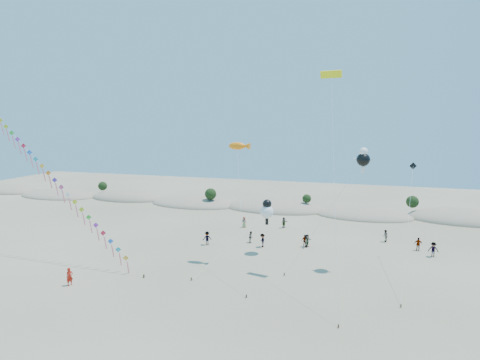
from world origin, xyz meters
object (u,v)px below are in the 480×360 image
object	(u,v)px
fish_kite	(239,146)
flyer_foreground	(70,277)
kite_train	(49,175)
parafoil_kite	(331,78)

from	to	relation	value
fish_kite	flyer_foreground	size ratio (longest dim) A/B	7.65
kite_train	parafoil_kite	size ratio (longest dim) A/B	1.22
kite_train	parafoil_kite	xyz separation A→B (m)	(31.85, 5.22, 10.63)
kite_train	fish_kite	bearing A→B (deg)	14.30
kite_train	fish_kite	size ratio (longest dim) A/B	1.89
kite_train	fish_kite	xyz separation A→B (m)	(21.80, 5.56, 3.39)
flyer_foreground	kite_train	bearing A→B (deg)	76.25
fish_kite	parafoil_kite	xyz separation A→B (m)	(10.06, -0.34, 7.24)
kite_train	flyer_foreground	world-z (taller)	kite_train
parafoil_kite	flyer_foreground	xyz separation A→B (m)	(-24.01, -11.99, -19.72)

